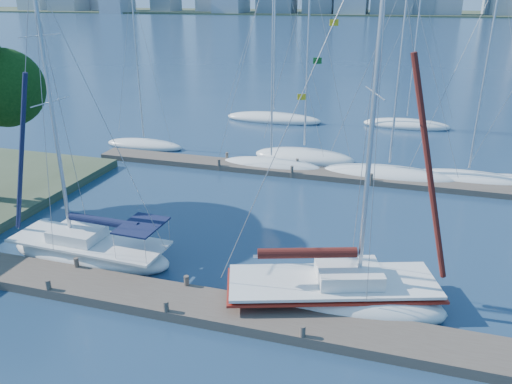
% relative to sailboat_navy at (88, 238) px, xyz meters
% --- Properties ---
extents(ground, '(700.00, 700.00, 0.00)m').
position_rel_sailboat_navy_xyz_m(ground, '(5.29, -2.26, -1.03)').
color(ground, '#162B49').
rests_on(ground, ground).
extents(near_dock, '(26.00, 2.00, 0.40)m').
position_rel_sailboat_navy_xyz_m(near_dock, '(5.29, -2.26, -0.83)').
color(near_dock, '#4F433A').
rests_on(near_dock, ground).
extents(far_dock, '(30.00, 1.80, 0.36)m').
position_rel_sailboat_navy_xyz_m(far_dock, '(7.29, 13.74, -0.85)').
color(far_dock, '#4F433A').
rests_on(far_dock, ground).
extents(far_shore, '(800.00, 100.00, 1.50)m').
position_rel_sailboat_navy_xyz_m(far_shore, '(5.29, 317.74, -1.03)').
color(far_shore, '#38472D').
rests_on(far_shore, ground).
extents(sailboat_navy, '(7.79, 2.79, 12.55)m').
position_rel_sailboat_navy_xyz_m(sailboat_navy, '(0.00, 0.00, 0.00)').
color(sailboat_navy, white).
rests_on(sailboat_navy, ground).
extents(sailboat_maroon, '(8.85, 5.25, 14.40)m').
position_rel_sailboat_navy_xyz_m(sailboat_maroon, '(10.87, -0.33, 0.11)').
color(sailboat_maroon, white).
rests_on(sailboat_maroon, ground).
extents(bg_boat_0, '(6.54, 4.17, 12.14)m').
position_rel_sailboat_navy_xyz_m(bg_boat_0, '(-6.16, 16.42, -0.80)').
color(bg_boat_0, white).
rests_on(bg_boat_0, ground).
extents(bg_boat_1, '(7.34, 3.99, 14.18)m').
position_rel_sailboat_navy_xyz_m(bg_boat_1, '(4.56, 14.30, -0.76)').
color(bg_boat_1, white).
rests_on(bg_boat_1, ground).
extents(bg_boat_2, '(7.57, 4.89, 13.22)m').
position_rel_sailboat_navy_xyz_m(bg_boat_2, '(6.31, 16.77, -0.74)').
color(bg_boat_2, white).
rests_on(bg_boat_2, ground).
extents(bg_boat_3, '(8.84, 5.32, 12.60)m').
position_rel_sailboat_navy_xyz_m(bg_boat_3, '(12.28, 14.50, -0.76)').
color(bg_boat_3, white).
rests_on(bg_boat_3, ground).
extents(bg_boat_4, '(7.77, 4.07, 12.58)m').
position_rel_sailboat_navy_xyz_m(bg_boat_4, '(17.07, 15.18, -0.77)').
color(bg_boat_4, white).
rests_on(bg_boat_4, ground).
extents(bg_boat_6, '(9.27, 5.63, 15.29)m').
position_rel_sailboat_navy_xyz_m(bg_boat_6, '(1.26, 27.51, -0.74)').
color(bg_boat_6, white).
rests_on(bg_boat_6, ground).
extents(bg_boat_7, '(7.53, 2.38, 12.20)m').
position_rel_sailboat_navy_xyz_m(bg_boat_7, '(13.17, 28.69, -0.77)').
color(bg_boat_7, white).
rests_on(bg_boat_7, ground).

